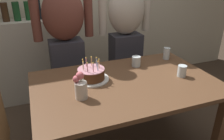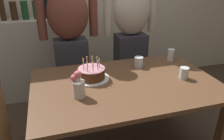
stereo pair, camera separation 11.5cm
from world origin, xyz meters
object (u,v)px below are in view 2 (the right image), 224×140
object	(u,v)px
person_woman_cardigan	(131,38)
birthday_cake	(92,74)
water_glass_far	(139,62)
water_glass_near	(184,73)
person_man_bearded	(70,44)
flower_vase	(78,86)
water_glass_side	(171,55)

from	to	relation	value
person_woman_cardigan	birthday_cake	bearing A→B (deg)	46.35
person_woman_cardigan	water_glass_far	bearing A→B (deg)	78.03
water_glass_near	person_man_bearded	size ratio (longest dim) A/B	0.06
birthday_cake	flower_vase	bearing A→B (deg)	-120.61
water_glass_near	water_glass_far	size ratio (longest dim) A/B	1.02
water_glass_far	person_woman_cardigan	size ratio (longest dim) A/B	0.06
water_glass_side	person_man_bearded	xyz separation A→B (m)	(-0.95, 0.42, 0.07)
water_glass_near	water_glass_side	size ratio (longest dim) A/B	0.83
person_man_bearded	water_glass_near	bearing A→B (deg)	136.05
water_glass_side	birthday_cake	bearing A→B (deg)	-167.65
water_glass_far	water_glass_side	bearing A→B (deg)	8.80
flower_vase	water_glass_side	bearing A→B (deg)	23.51
water_glass_far	water_glass_side	xyz separation A→B (m)	(0.37, 0.06, 0.01)
water_glass_far	water_glass_near	bearing A→B (deg)	-51.24
person_man_bearded	person_woman_cardigan	distance (m)	0.67
birthday_cake	person_woman_cardigan	size ratio (longest dim) A/B	0.18
water_glass_far	flower_vase	world-z (taller)	flower_vase
birthday_cake	water_glass_near	bearing A→B (deg)	-15.54
person_woman_cardigan	person_man_bearded	bearing A→B (deg)	0.00
person_man_bearded	water_glass_far	bearing A→B (deg)	140.25
birthday_cake	water_glass_far	size ratio (longest dim) A/B	3.00
water_glass_far	water_glass_side	size ratio (longest dim) A/B	0.82
water_glass_far	flower_vase	bearing A→B (deg)	-148.93
birthday_cake	flower_vase	xyz separation A→B (m)	(-0.15, -0.25, 0.04)
water_glass_near	person_man_bearded	distance (m)	1.17
water_glass_far	person_woman_cardigan	xyz separation A→B (m)	(0.10, 0.48, 0.09)
water_glass_side	person_woman_cardigan	distance (m)	0.50
water_glass_near	flower_vase	xyz separation A→B (m)	(-0.89, -0.04, 0.04)
birthday_cake	water_glass_far	bearing A→B (deg)	15.05
birthday_cake	person_woman_cardigan	distance (m)	0.84
water_glass_far	person_man_bearded	xyz separation A→B (m)	(-0.57, 0.48, 0.09)
birthday_cake	water_glass_side	xyz separation A→B (m)	(0.85, 0.19, 0.01)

